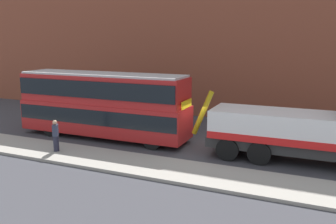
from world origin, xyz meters
name	(u,v)px	position (x,y,z in m)	size (l,w,h in m)	color
ground_plane	(201,147)	(0.00, 0.00, 0.00)	(120.00, 120.00, 0.00)	#38383D
near_kerb	(172,170)	(0.00, -4.20, 0.07)	(60.00, 2.80, 0.15)	gray
building_facade	(239,12)	(0.00, 8.53, 8.07)	(60.00, 1.50, 16.00)	brown
recovery_tow_truck	(309,129)	(5.74, -0.47, 1.76)	(10.15, 2.71, 3.67)	#2D2D2D
double_decker_bus	(103,103)	(-6.25, -0.48, 2.23)	(11.06, 2.63, 4.06)	#AD1E1E
pedestrian_onlooker	(56,136)	(-6.79, -4.27, 0.99)	(0.42, 0.48, 1.71)	#232333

